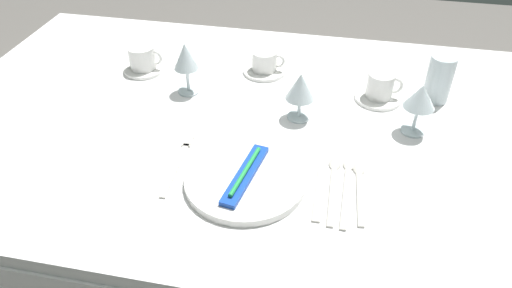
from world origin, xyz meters
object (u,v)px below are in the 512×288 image
object	(u,v)px
spoon_tea	(360,185)
coffee_cup_right	(381,85)
dinner_plate	(245,180)
spoon_dessert	(347,184)
wine_glass_right	(186,58)
drink_tumbler	(439,81)
coffee_cup_far	(265,61)
wine_glass_left	(300,88)
coffee_cup_left	(143,57)
wine_glass_centre	(420,99)
dinner_knife	(320,186)
spoon_soup	(333,182)
toothbrush_package	(245,174)
fork_outer	(178,162)

from	to	relation	value
spoon_tea	coffee_cup_right	world-z (taller)	coffee_cup_right
dinner_plate	spoon_dessert	world-z (taller)	dinner_plate
wine_glass_right	drink_tumbler	world-z (taller)	wine_glass_right
coffee_cup_far	wine_glass_left	bearing A→B (deg)	-59.09
coffee_cup_left	wine_glass_right	bearing A→B (deg)	-28.40
spoon_dessert	spoon_tea	distance (m)	0.03
wine_glass_left	wine_glass_centre	bearing A→B (deg)	-0.73
dinner_plate	coffee_cup_left	size ratio (longest dim) A/B	2.61
dinner_knife	spoon_tea	xyz separation A→B (m)	(0.09, 0.02, 0.00)
dinner_knife	drink_tumbler	bearing A→B (deg)	56.80
wine_glass_centre	wine_glass_left	size ratio (longest dim) A/B	1.03
spoon_soup	coffee_cup_left	world-z (taller)	coffee_cup_left
toothbrush_package	spoon_soup	world-z (taller)	toothbrush_package
coffee_cup_far	spoon_soup	bearing A→B (deg)	-62.33
spoon_dessert	wine_glass_right	xyz separation A→B (m)	(-0.47, 0.31, 0.11)
spoon_dessert	coffee_cup_right	bearing A→B (deg)	79.73
spoon_tea	wine_glass_left	size ratio (longest dim) A/B	1.52
dinner_plate	spoon_tea	world-z (taller)	dinner_plate
fork_outer	spoon_tea	bearing A→B (deg)	0.53
toothbrush_package	fork_outer	xyz separation A→B (m)	(-0.17, 0.04, -0.02)
dinner_knife	wine_glass_right	world-z (taller)	wine_glass_right
dinner_plate	coffee_cup_right	distance (m)	0.51
dinner_plate	spoon_soup	size ratio (longest dim) A/B	1.24
toothbrush_package	spoon_dessert	xyz separation A→B (m)	(0.23, 0.04, -0.02)
spoon_tea	coffee_cup_left	xyz separation A→B (m)	(-0.67, 0.40, 0.04)
fork_outer	dinner_knife	distance (m)	0.34
spoon_dessert	coffee_cup_far	distance (m)	0.54
dinner_plate	spoon_dessert	xyz separation A→B (m)	(0.23, 0.04, -0.01)
coffee_cup_right	coffee_cup_far	size ratio (longest dim) A/B	1.02
spoon_soup	coffee_cup_right	xyz separation A→B (m)	(0.10, 0.38, 0.04)
wine_glass_left	spoon_dessert	bearing A→B (deg)	-59.70
fork_outer	wine_glass_right	xyz separation A→B (m)	(-0.07, 0.31, 0.11)
spoon_dessert	wine_glass_centre	world-z (taller)	wine_glass_centre
wine_glass_centre	drink_tumbler	xyz separation A→B (m)	(0.07, 0.17, -0.04)
wine_glass_right	spoon_dessert	bearing A→B (deg)	-33.31
spoon_soup	drink_tumbler	xyz separation A→B (m)	(0.25, 0.41, 0.06)
coffee_cup_left	fork_outer	bearing A→B (deg)	-58.65
toothbrush_package	coffee_cup_far	distance (m)	0.51
fork_outer	wine_glass_left	size ratio (longest dim) A/B	1.68
coffee_cup_left	wine_glass_right	world-z (taller)	wine_glass_right
wine_glass_centre	coffee_cup_left	bearing A→B (deg)	168.37
wine_glass_centre	spoon_tea	bearing A→B (deg)	-118.14
coffee_cup_left	coffee_cup_right	world-z (taller)	coffee_cup_right
spoon_tea	toothbrush_package	bearing A→B (deg)	-171.04
toothbrush_package	wine_glass_left	size ratio (longest dim) A/B	1.59
dinner_knife	wine_glass_left	bearing A→B (deg)	107.38
spoon_tea	drink_tumbler	bearing A→B (deg)	64.55
spoon_soup	coffee_cup_left	distance (m)	0.74
spoon_soup	wine_glass_right	distance (m)	0.55
coffee_cup_right	spoon_soup	bearing A→B (deg)	-104.63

